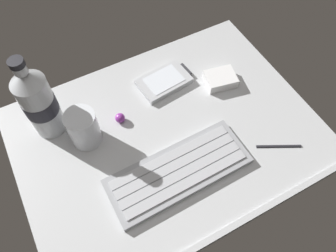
# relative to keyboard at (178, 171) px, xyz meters

# --- Properties ---
(ground_plane) EXTENTS (0.64, 0.48, 0.03)m
(ground_plane) POSITION_rel_keyboard_xyz_m (0.03, 0.09, -0.02)
(ground_plane) COLOR #B7BABC
(keyboard) EXTENTS (0.29, 0.11, 0.02)m
(keyboard) POSITION_rel_keyboard_xyz_m (0.00, 0.00, 0.00)
(keyboard) COLOR #93969B
(keyboard) RESTS_ON ground_plane
(handheld_device) EXTENTS (0.13, 0.09, 0.02)m
(handheld_device) POSITION_rel_keyboard_xyz_m (0.08, 0.22, -0.00)
(handheld_device) COLOR #B7BABF
(handheld_device) RESTS_ON ground_plane
(juice_cup) EXTENTS (0.06, 0.06, 0.09)m
(juice_cup) POSITION_rel_keyboard_xyz_m (-0.13, 0.16, 0.03)
(juice_cup) COLOR silver
(juice_cup) RESTS_ON ground_plane
(water_bottle) EXTENTS (0.07, 0.07, 0.21)m
(water_bottle) POSITION_rel_keyboard_xyz_m (-0.19, 0.23, 0.08)
(water_bottle) COLOR silver
(water_bottle) RESTS_ON ground_plane
(charger_block) EXTENTS (0.08, 0.07, 0.02)m
(charger_block) POSITION_rel_keyboard_xyz_m (0.20, 0.16, 0.00)
(charger_block) COLOR white
(charger_block) RESTS_ON ground_plane
(trackball_mouse) EXTENTS (0.02, 0.02, 0.02)m
(trackball_mouse) POSITION_rel_keyboard_xyz_m (-0.05, 0.17, 0.00)
(trackball_mouse) COLOR purple
(trackball_mouse) RESTS_ON ground_plane
(stylus_pen) EXTENTS (0.09, 0.05, 0.01)m
(stylus_pen) POSITION_rel_keyboard_xyz_m (0.22, -0.05, -0.00)
(stylus_pen) COLOR #26262B
(stylus_pen) RESTS_ON ground_plane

